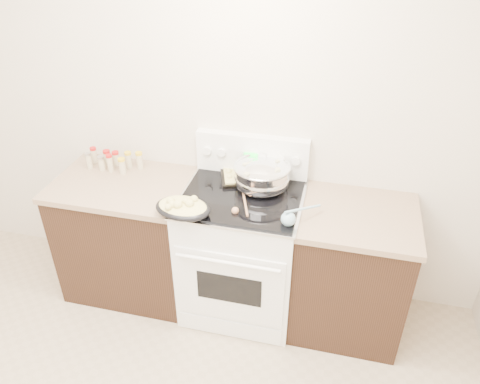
% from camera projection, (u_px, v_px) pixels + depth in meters
% --- Properties ---
extents(room_shell, '(4.10, 3.60, 2.75)m').
position_uv_depth(room_shell, '(27.00, 218.00, 1.46)').
color(room_shell, beige).
rests_on(room_shell, ground).
extents(counter_left, '(0.93, 0.67, 0.92)m').
position_uv_depth(counter_left, '(131.00, 235.00, 3.40)').
color(counter_left, black).
rests_on(counter_left, ground).
extents(counter_right, '(0.73, 0.67, 0.92)m').
position_uv_depth(counter_right, '(349.00, 270.00, 3.08)').
color(counter_right, black).
rests_on(counter_right, ground).
extents(kitchen_range, '(0.78, 0.73, 1.22)m').
position_uv_depth(kitchen_range, '(242.00, 250.00, 3.21)').
color(kitchen_range, white).
rests_on(kitchen_range, ground).
extents(mixing_bowl, '(0.39, 0.39, 0.21)m').
position_uv_depth(mixing_bowl, '(262.00, 177.00, 2.99)').
color(mixing_bowl, silver).
rests_on(mixing_bowl, kitchen_range).
extents(roasting_pan, '(0.37, 0.28, 0.12)m').
position_uv_depth(roasting_pan, '(183.00, 207.00, 2.76)').
color(roasting_pan, black).
rests_on(roasting_pan, kitchen_range).
extents(baking_sheet, '(0.45, 0.38, 0.06)m').
position_uv_depth(baking_sheet, '(250.00, 175.00, 3.14)').
color(baking_sheet, black).
rests_on(baking_sheet, kitchen_range).
extents(wooden_spoon, '(0.11, 0.27, 0.04)m').
position_uv_depth(wooden_spoon, '(239.00, 207.00, 2.83)').
color(wooden_spoon, tan).
rests_on(wooden_spoon, kitchen_range).
extents(blue_ladle, '(0.21, 0.24, 0.11)m').
position_uv_depth(blue_ladle, '(290.00, 218.00, 2.69)').
color(blue_ladle, '#84AFC5').
rests_on(blue_ladle, kitchen_range).
extents(spice_jars, '(0.40, 0.15, 0.13)m').
position_uv_depth(spice_jars, '(113.00, 160.00, 3.28)').
color(spice_jars, '#BFB28C').
rests_on(spice_jars, counter_left).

